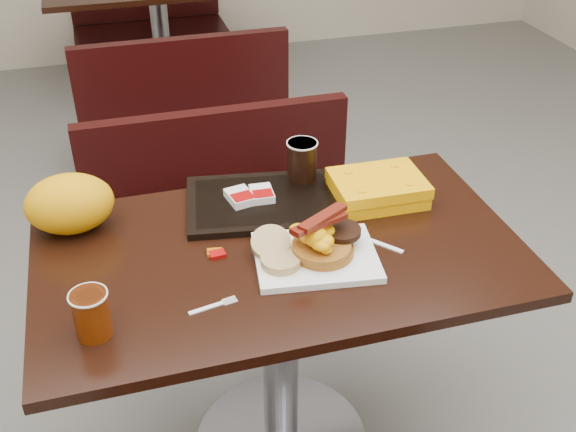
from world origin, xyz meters
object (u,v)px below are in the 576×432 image
object	(u,v)px
coffee_cup_near	(92,314)
hashbrown_sleeve_left	(240,197)
table_far	(162,47)
fork	(206,308)
bench_near_n	(229,226)
tray	(263,202)
hashbrown_sleeve_right	(262,194)
bench_far_s	(180,96)
pancake_stack	(323,248)
clamshell	(378,189)
paper_bag	(70,204)
bench_far_n	(149,14)
table_near	(281,357)
platter	(316,257)
knife	(375,242)
coffee_cup_far	(302,161)

from	to	relation	value
coffee_cup_near	hashbrown_sleeve_left	xyz separation A→B (m)	(0.40, 0.40, -0.02)
table_far	fork	bearing A→B (deg)	-94.47
bench_near_n	tray	size ratio (longest dim) A/B	2.43
bench_near_n	hashbrown_sleeve_right	size ratio (longest dim) A/B	12.45
bench_far_s	pancake_stack	distance (m)	2.02
bench_far_s	tray	xyz separation A→B (m)	(0.01, -1.70, 0.40)
bench_far_s	clamshell	bearing A→B (deg)	-79.65
coffee_cup_near	paper_bag	xyz separation A→B (m)	(-0.03, 0.42, 0.02)
bench_far_n	table_near	bearing A→B (deg)	-90.00
platter	paper_bag	world-z (taller)	paper_bag
pancake_stack	clamshell	world-z (taller)	clamshell
platter	hashbrown_sleeve_left	bearing A→B (deg)	121.29
hashbrown_sleeve_left	table_near	bearing A→B (deg)	-87.41
bench_far_n	platter	distance (m)	3.40
bench_near_n	bench_far_s	distance (m)	1.20
pancake_stack	knife	size ratio (longest dim) A/B	0.96
coffee_cup_far	clamshell	distance (m)	0.23
bench_far_n	fork	bearing A→B (deg)	-93.57
tray	hashbrown_sleeve_left	size ratio (longest dim) A/B	4.84
bench_near_n	paper_bag	distance (m)	0.82
pancake_stack	clamshell	bearing A→B (deg)	43.65
hashbrown_sleeve_left	coffee_cup_far	size ratio (longest dim) A/B	0.75
table_near	tray	world-z (taller)	tray
knife	bench_near_n	bearing A→B (deg)	157.80
bench_near_n	hashbrown_sleeve_left	distance (m)	0.64
coffee_cup_near	pancake_stack	bearing A→B (deg)	12.16
knife	paper_bag	world-z (taller)	paper_bag
platter	clamshell	distance (m)	0.33
fork	coffee_cup_far	world-z (taller)	coffee_cup_far
pancake_stack	knife	distance (m)	0.15
coffee_cup_near	coffee_cup_far	size ratio (longest dim) A/B	0.94
hashbrown_sleeve_left	coffee_cup_near	bearing A→B (deg)	-146.12
clamshell	fork	bearing A→B (deg)	-147.46
pancake_stack	hashbrown_sleeve_left	world-z (taller)	pancake_stack
hashbrown_sleeve_left	paper_bag	size ratio (longest dim) A/B	0.38
bench_far_n	coffee_cup_near	size ratio (longest dim) A/B	9.34
paper_bag	coffee_cup_near	bearing A→B (deg)	-85.54
hashbrown_sleeve_right	coffee_cup_far	bearing A→B (deg)	30.27
table_near	platter	xyz separation A→B (m)	(0.07, -0.07, 0.38)
table_near	hashbrown_sleeve_left	distance (m)	0.46
knife	clamshell	size ratio (longest dim) A/B	0.63
table_near	coffee_cup_far	size ratio (longest dim) A/B	10.58
table_near	bench_far_s	bearing A→B (deg)	90.00
knife	coffee_cup_near	bearing A→B (deg)	-118.04
bench_far_s	fork	xyz separation A→B (m)	(-0.22, -2.07, 0.39)
table_far	bench_far_n	distance (m)	0.70
bench_near_n	table_far	world-z (taller)	table_far
table_far	paper_bag	bearing A→B (deg)	-101.64
tray	clamshell	bearing A→B (deg)	-1.17
coffee_cup_far	bench_far_n	bearing A→B (deg)	92.72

